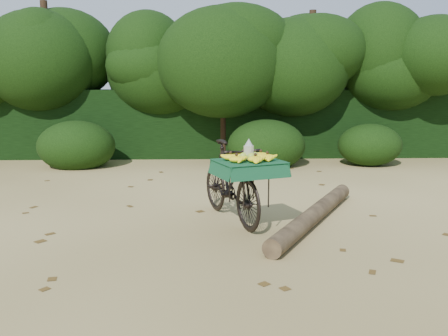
{
  "coord_description": "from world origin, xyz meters",
  "views": [
    {
      "loc": [
        0.12,
        -6.9,
        1.93
      ],
      "look_at": [
        0.33,
        -0.48,
        0.8
      ],
      "focal_mm": 38.0,
      "sensor_mm": 36.0,
      "label": 1
    }
  ],
  "objects": [
    {
      "name": "fallen_log",
      "position": [
        1.62,
        -0.43,
        0.12
      ],
      "size": [
        1.82,
        3.0,
        0.24
      ],
      "primitive_type": "cylinder",
      "rotation": [
        1.57,
        0.0,
        -0.51
      ],
      "color": "brown",
      "rests_on": "ground"
    },
    {
      "name": "hedge_backdrop",
      "position": [
        0.0,
        6.3,
        0.9
      ],
      "size": [
        26.0,
        1.8,
        1.8
      ],
      "primitive_type": "cube",
      "color": "black",
      "rests_on": "ground"
    },
    {
      "name": "leaf_litter",
      "position": [
        0.0,
        0.65,
        0.01
      ],
      "size": [
        7.0,
        7.3,
        0.01
      ],
      "primitive_type": null,
      "color": "#523915",
      "rests_on": "ground"
    },
    {
      "name": "ground",
      "position": [
        0.0,
        0.0,
        0.0
      ],
      "size": [
        80.0,
        80.0,
        0.0
      ],
      "primitive_type": "plane",
      "color": "tan",
      "rests_on": "ground"
    },
    {
      "name": "tree_row",
      "position": [
        -0.65,
        5.5,
        2.0
      ],
      "size": [
        14.5,
        2.0,
        4.0
      ],
      "primitive_type": null,
      "color": "black",
      "rests_on": "ground"
    },
    {
      "name": "bush_clumps",
      "position": [
        0.5,
        4.3,
        0.45
      ],
      "size": [
        8.8,
        1.7,
        0.9
      ],
      "primitive_type": null,
      "color": "black",
      "rests_on": "ground"
    },
    {
      "name": "vendor_bicycle",
      "position": [
        0.44,
        -0.32,
        0.59
      ],
      "size": [
        1.31,
        2.01,
        1.16
      ],
      "rotation": [
        0.0,
        0.0,
        0.36
      ],
      "color": "black",
      "rests_on": "ground"
    }
  ]
}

